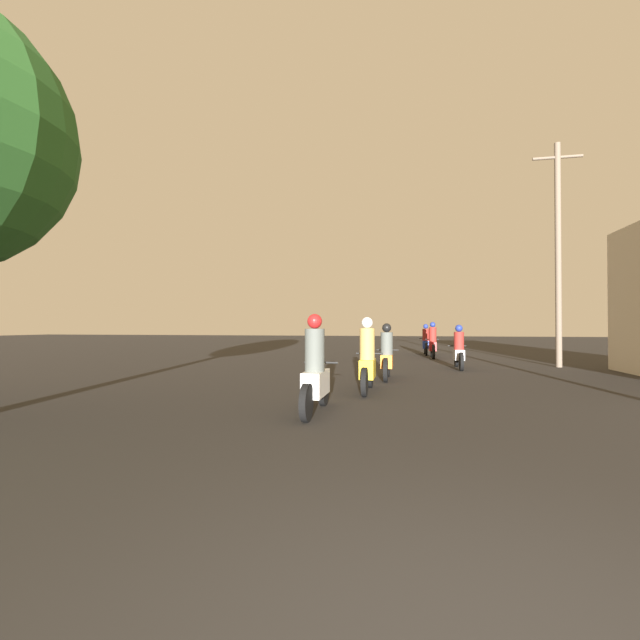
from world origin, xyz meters
TOP-DOWN VIEW (x-y plane):
  - motorcycle_white at (-1.90, 5.33)m, footprint 0.60×1.89m
  - motorcycle_yellow at (-1.28, 7.76)m, footprint 0.60×1.92m
  - motorcycle_orange at (-0.97, 10.05)m, footprint 0.60×1.88m
  - motorcycle_silver at (1.23, 13.36)m, footprint 0.60×2.01m
  - motorcycle_red at (0.65, 18.09)m, footprint 0.60×2.01m
  - motorcycle_blue at (0.44, 20.30)m, footprint 0.60×2.02m
  - utility_pole_far at (4.67, 14.60)m, footprint 1.60×0.20m

SIDE VIEW (x-z plane):
  - motorcycle_silver at x=1.23m, z-range -0.14..1.32m
  - motorcycle_orange at x=-0.97m, z-range -0.14..1.35m
  - motorcycle_blue at x=0.44m, z-range -0.14..1.38m
  - motorcycle_white at x=-1.90m, z-range -0.17..1.45m
  - motorcycle_red at x=0.65m, z-range -0.15..1.45m
  - motorcycle_yellow at x=-1.28m, z-range -0.16..1.45m
  - utility_pole_far at x=4.67m, z-range 0.17..7.93m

